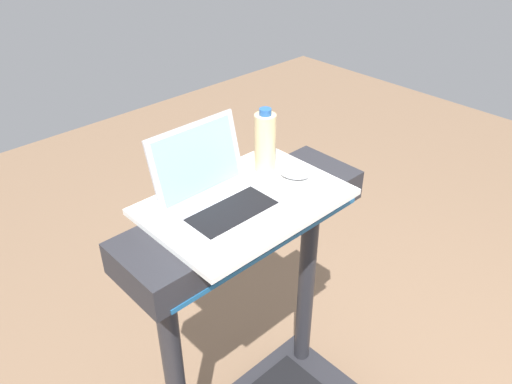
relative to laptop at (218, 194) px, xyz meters
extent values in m
cylinder|color=#28282D|center=(-0.25, -0.02, -0.63)|extent=(0.07, 0.07, 0.90)
cylinder|color=#28282D|center=(0.43, -0.02, -0.63)|extent=(0.07, 0.07, 0.90)
cube|color=#28282D|center=(0.09, -0.02, -0.13)|extent=(0.90, 0.28, 0.11)
cube|color=#0C3F19|center=(0.09, -0.16, -0.13)|extent=(0.24, 0.01, 0.06)
cube|color=#1E598C|center=(0.09, -0.16, -0.17)|extent=(0.81, 0.00, 0.02)
cube|color=white|center=(0.09, -0.02, -0.06)|extent=(0.64, 0.44, 0.02)
cube|color=#B7B7BC|center=(0.00, -0.05, -0.04)|extent=(0.33, 0.23, 0.02)
cube|color=black|center=(0.00, -0.06, -0.03)|extent=(0.27, 0.13, 0.00)
cube|color=#B7B7BC|center=(0.00, 0.10, 0.08)|extent=(0.33, 0.06, 0.23)
cube|color=#8CCCF2|center=(0.00, 0.09, 0.08)|extent=(0.29, 0.05, 0.20)
ellipsoid|color=#B2B2B7|center=(0.31, -0.04, -0.03)|extent=(0.10, 0.12, 0.03)
cylinder|color=beige|center=(0.28, 0.08, 0.05)|extent=(0.07, 0.07, 0.21)
cylinder|color=#2659A5|center=(0.28, 0.08, 0.17)|extent=(0.04, 0.04, 0.02)
camera|label=1|loc=(-0.82, -1.04, 0.86)|focal=35.75mm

